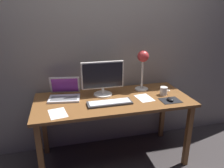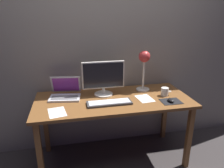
{
  "view_description": "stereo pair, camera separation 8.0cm",
  "coord_description": "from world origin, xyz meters",
  "px_view_note": "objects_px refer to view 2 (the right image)",
  "views": [
    {
      "loc": [
        -0.5,
        -1.96,
        1.61
      ],
      "look_at": [
        -0.02,
        -0.05,
        0.92
      ],
      "focal_mm": 33.91,
      "sensor_mm": 36.0,
      "label": 1
    },
    {
      "loc": [
        -0.42,
        -1.98,
        1.61
      ],
      "look_at": [
        -0.02,
        -0.05,
        0.92
      ],
      "focal_mm": 33.91,
      "sensor_mm": 36.0,
      "label": 2
    }
  ],
  "objects_px": {
    "mouse": "(171,100)",
    "coffee_mug": "(165,92)",
    "desk_lamp": "(144,62)",
    "keyboard_main": "(109,103)",
    "laptop": "(65,91)",
    "monitor": "(103,78)"
  },
  "relations": [
    {
      "from": "monitor",
      "to": "keyboard_main",
      "type": "height_order",
      "value": "monitor"
    },
    {
      "from": "desk_lamp",
      "to": "mouse",
      "type": "distance_m",
      "value": 0.51
    },
    {
      "from": "desk_lamp",
      "to": "mouse",
      "type": "bearing_deg",
      "value": -66.99
    },
    {
      "from": "monitor",
      "to": "laptop",
      "type": "relative_size",
      "value": 1.3
    },
    {
      "from": "laptop",
      "to": "monitor",
      "type": "bearing_deg",
      "value": -4.5
    },
    {
      "from": "keyboard_main",
      "to": "mouse",
      "type": "distance_m",
      "value": 0.62
    },
    {
      "from": "monitor",
      "to": "keyboard_main",
      "type": "relative_size",
      "value": 1.01
    },
    {
      "from": "laptop",
      "to": "mouse",
      "type": "bearing_deg",
      "value": -19.08
    },
    {
      "from": "keyboard_main",
      "to": "laptop",
      "type": "distance_m",
      "value": 0.51
    },
    {
      "from": "monitor",
      "to": "mouse",
      "type": "xyz_separation_m",
      "value": [
        0.63,
        -0.32,
        -0.18
      ]
    },
    {
      "from": "monitor",
      "to": "desk_lamp",
      "type": "distance_m",
      "value": 0.49
    },
    {
      "from": "monitor",
      "to": "mouse",
      "type": "relative_size",
      "value": 4.67
    },
    {
      "from": "mouse",
      "to": "coffee_mug",
      "type": "bearing_deg",
      "value": 85.96
    },
    {
      "from": "laptop",
      "to": "desk_lamp",
      "type": "distance_m",
      "value": 0.91
    },
    {
      "from": "monitor",
      "to": "coffee_mug",
      "type": "bearing_deg",
      "value": -13.65
    },
    {
      "from": "mouse",
      "to": "coffee_mug",
      "type": "distance_m",
      "value": 0.17
    },
    {
      "from": "laptop",
      "to": "coffee_mug",
      "type": "relative_size",
      "value": 3.05
    },
    {
      "from": "monitor",
      "to": "mouse",
      "type": "height_order",
      "value": "monitor"
    },
    {
      "from": "monitor",
      "to": "coffee_mug",
      "type": "xyz_separation_m",
      "value": [
        0.64,
        -0.16,
        -0.15
      ]
    },
    {
      "from": "mouse",
      "to": "coffee_mug",
      "type": "relative_size",
      "value": 0.85
    },
    {
      "from": "laptop",
      "to": "coffee_mug",
      "type": "xyz_separation_m",
      "value": [
        1.04,
        -0.19,
        -0.01
      ]
    },
    {
      "from": "keyboard_main",
      "to": "coffee_mug",
      "type": "bearing_deg",
      "value": 8.38
    }
  ]
}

